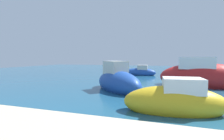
{
  "coord_description": "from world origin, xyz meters",
  "views": [
    {
      "loc": [
        -7.6,
        -6.15,
        2.02
      ],
      "look_at": [
        -12.74,
        9.0,
        0.91
      ],
      "focal_mm": 28.2,
      "sensor_mm": 36.0,
      "label": 1
    }
  ],
  "objects_px": {
    "moored_boat_1": "(203,77)",
    "moored_boat_3": "(140,72)",
    "moored_boat_0": "(204,74)",
    "moored_boat_5": "(118,82)",
    "moored_boat_9": "(175,101)"
  },
  "relations": [
    {
      "from": "moored_boat_9",
      "to": "moored_boat_0",
      "type": "bearing_deg",
      "value": -109.08
    },
    {
      "from": "moored_boat_0",
      "to": "moored_boat_9",
      "type": "relative_size",
      "value": 0.87
    },
    {
      "from": "moored_boat_1",
      "to": "moored_boat_3",
      "type": "bearing_deg",
      "value": 138.13
    },
    {
      "from": "moored_boat_0",
      "to": "moored_boat_5",
      "type": "bearing_deg",
      "value": 66.24
    },
    {
      "from": "moored_boat_0",
      "to": "moored_boat_1",
      "type": "height_order",
      "value": "moored_boat_1"
    },
    {
      "from": "moored_boat_1",
      "to": "moored_boat_9",
      "type": "xyz_separation_m",
      "value": [
        -2.02,
        -7.02,
        -0.27
      ]
    },
    {
      "from": "moored_boat_0",
      "to": "moored_boat_5",
      "type": "distance_m",
      "value": 12.12
    },
    {
      "from": "moored_boat_5",
      "to": "moored_boat_9",
      "type": "relative_size",
      "value": 1.13
    },
    {
      "from": "moored_boat_1",
      "to": "moored_boat_3",
      "type": "relative_size",
      "value": 1.74
    },
    {
      "from": "moored_boat_1",
      "to": "moored_boat_0",
      "type": "bearing_deg",
      "value": 88.42
    },
    {
      "from": "moored_boat_0",
      "to": "moored_boat_5",
      "type": "xyz_separation_m",
      "value": [
        -6.44,
        -10.27,
        0.18
      ]
    },
    {
      "from": "moored_boat_3",
      "to": "moored_boat_5",
      "type": "xyz_separation_m",
      "value": [
        0.25,
        -9.89,
        0.17
      ]
    },
    {
      "from": "moored_boat_0",
      "to": "moored_boat_5",
      "type": "height_order",
      "value": "moored_boat_5"
    },
    {
      "from": "moored_boat_1",
      "to": "moored_boat_3",
      "type": "xyz_separation_m",
      "value": [
        -5.58,
        6.51,
        -0.33
      ]
    },
    {
      "from": "moored_boat_9",
      "to": "moored_boat_3",
      "type": "bearing_deg",
      "value": -81.68
    }
  ]
}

